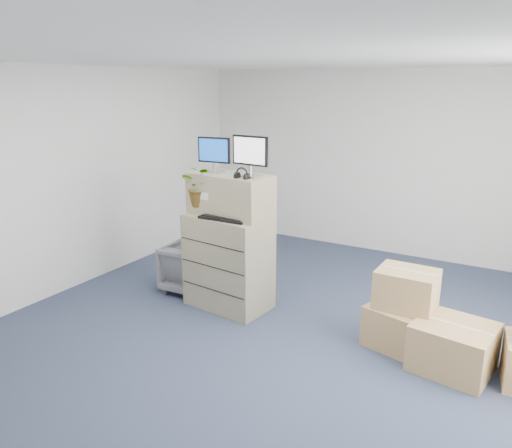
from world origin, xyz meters
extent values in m
plane|color=#242B42|center=(0.00, 0.00, 0.00)|extent=(7.00, 7.00, 0.00)
cube|color=silver|center=(0.00, 3.51, 1.40)|extent=(6.00, 0.02, 2.80)
cube|color=tan|center=(-0.91, 0.57, 0.56)|extent=(1.01, 0.68, 1.11)
cube|color=tan|center=(-0.91, 0.62, 1.35)|extent=(1.00, 0.58, 0.48)
cube|color=#99999E|center=(-1.13, 0.63, 1.60)|extent=(0.22, 0.17, 0.01)
cylinder|color=#99999E|center=(-1.13, 0.63, 1.65)|extent=(0.03, 0.03, 0.10)
cube|color=black|center=(-1.13, 0.63, 1.85)|extent=(0.41, 0.06, 0.29)
cube|color=navy|center=(-1.13, 0.62, 1.85)|extent=(0.37, 0.03, 0.25)
cube|color=#99999E|center=(-0.63, 0.61, 1.60)|extent=(0.25, 0.19, 0.02)
cylinder|color=#99999E|center=(-0.63, 0.61, 1.66)|extent=(0.04, 0.04, 0.11)
cube|color=black|center=(-0.63, 0.61, 1.87)|extent=(0.45, 0.07, 0.32)
cube|color=silver|center=(-0.63, 0.59, 1.87)|extent=(0.41, 0.04, 0.28)
torus|color=black|center=(-0.64, 0.45, 1.64)|extent=(0.16, 0.04, 0.16)
cube|color=black|center=(-0.86, 0.43, 1.13)|extent=(0.58, 0.25, 0.03)
ellipsoid|color=silver|center=(-0.55, 0.43, 1.13)|extent=(0.13, 0.10, 0.04)
cylinder|color=#94989C|center=(-0.80, 0.64, 1.24)|extent=(0.07, 0.07, 0.24)
cube|color=silver|center=(-0.91, 0.62, 1.12)|extent=(0.07, 0.06, 0.02)
cube|color=black|center=(-0.91, 0.62, 1.19)|extent=(0.06, 0.03, 0.11)
cube|color=black|center=(-0.55, 0.64, 1.15)|extent=(0.24, 0.19, 0.06)
cube|color=#3B83C9|center=(-0.59, 0.68, 1.22)|extent=(0.27, 0.20, 0.09)
cylinder|color=#A8C7A0|center=(-1.23, 0.52, 1.12)|extent=(0.20, 0.20, 0.02)
cylinder|color=black|center=(-1.23, 0.52, 1.19)|extent=(0.17, 0.17, 0.13)
imported|color=#245418|center=(-1.23, 0.52, 1.38)|extent=(0.43, 0.48, 0.37)
imported|color=#5A5A5F|center=(-1.55, 0.73, 0.34)|extent=(0.70, 0.66, 0.69)
cube|color=#A2874E|center=(1.11, 0.60, 0.21)|extent=(0.71, 0.61, 0.42)
cube|color=#A2874E|center=(1.64, 0.45, 0.23)|extent=(0.76, 0.72, 0.45)
cube|color=#A2874E|center=(1.13, 0.65, 0.62)|extent=(0.57, 0.46, 0.39)
camera|label=1|loc=(2.14, -4.03, 2.57)|focal=35.00mm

